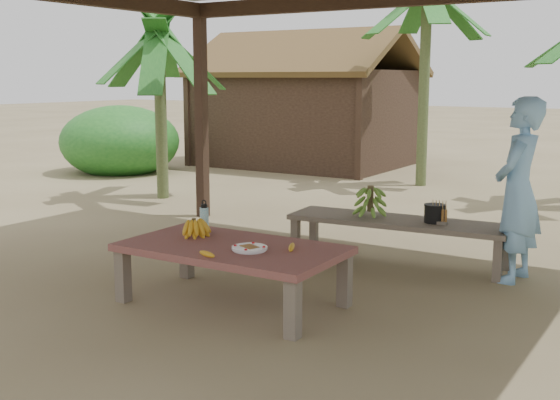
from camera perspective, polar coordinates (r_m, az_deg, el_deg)
The scene contains 15 objects.
ground at distance 6.18m, azimuth 1.04°, elevation -7.52°, with size 80.00×80.00×0.00m, color brown.
work_table at distance 5.77m, azimuth -3.90°, elevation -4.31°, with size 1.81×1.02×0.50m.
bench at distance 7.14m, azimuth 9.54°, elevation -1.99°, with size 2.24×0.78×0.45m.
ripe_banana_bunch at distance 6.10m, azimuth -7.02°, elevation -2.14°, with size 0.28×0.24×0.17m, color gold, non-canonical shape.
plate at distance 5.56m, azimuth -2.49°, elevation -3.96°, with size 0.28×0.28×0.04m.
loose_banana_front at distance 5.40m, azimuth -5.94°, elevation -4.39°, with size 0.04×0.14×0.04m, color gold.
loose_banana_side at distance 5.58m, azimuth 0.94°, elevation -3.85°, with size 0.04×0.17×0.04m, color gold.
water_flask at distance 6.22m, azimuth -6.17°, elevation -1.53°, with size 0.08×0.08×0.29m.
green_banana_stalk at distance 7.19m, azimuth 7.35°, elevation -0.04°, with size 0.29×0.29×0.34m, color #598C2D, non-canonical shape.
cooking_pot at distance 7.02m, azimuth 12.47°, elevation -1.11°, with size 0.20×0.20×0.17m, color black.
skewer_rack at distance 6.94m, azimuth 12.84°, elevation -0.97°, with size 0.18×0.08×0.24m, color #A57F47, non-canonical shape.
woman at distance 6.71m, azimuth 18.78°, elevation 0.75°, with size 0.62×0.40×1.69m, color #73A8DA.
hut at distance 15.09m, azimuth 2.08°, elevation 7.08°, with size 4.40×3.43×2.85m.
banana_plant_nw at distance 12.38m, azimuth 11.85°, elevation 15.23°, with size 1.80×1.80×3.54m.
banana_plant_w at distance 10.95m, azimuth -9.81°, elevation 11.87°, with size 1.80×1.80×2.73m.
Camera 1 is at (3.03, -5.05, 1.85)m, focal length 45.00 mm.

